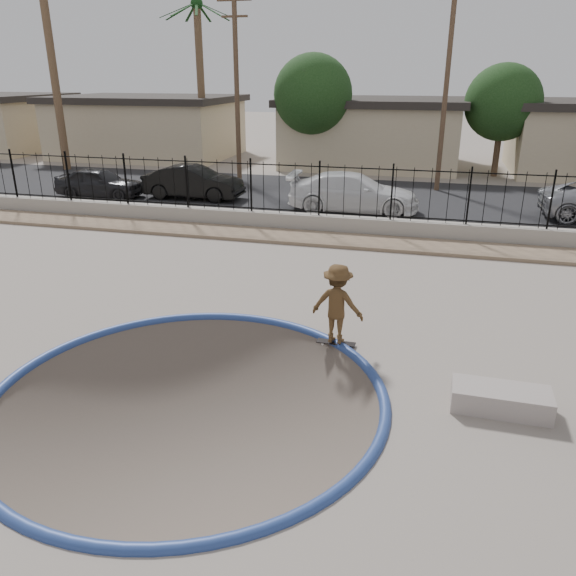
{
  "coord_description": "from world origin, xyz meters",
  "views": [
    {
      "loc": [
        3.83,
        -8.81,
        5.32
      ],
      "look_at": [
        1.02,
        2.0,
        1.02
      ],
      "focal_mm": 35.0,
      "sensor_mm": 36.0,
      "label": 1
    }
  ],
  "objects_px": {
    "concrete_ledge": "(501,399)",
    "skater": "(337,308)",
    "skateboard": "(336,343)",
    "car_b": "(193,182)",
    "car_c": "(353,192)",
    "car_a": "(99,182)"
  },
  "relations": [
    {
      "from": "concrete_ledge",
      "to": "car_b",
      "type": "relative_size",
      "value": 0.36
    },
    {
      "from": "car_b",
      "to": "car_c",
      "type": "xyz_separation_m",
      "value": [
        7.23,
        -0.59,
        0.03
      ]
    },
    {
      "from": "car_a",
      "to": "car_c",
      "type": "bearing_deg",
      "value": -92.2
    },
    {
      "from": "skateboard",
      "to": "car_c",
      "type": "xyz_separation_m",
      "value": [
        -1.43,
        12.07,
        0.74
      ]
    },
    {
      "from": "car_a",
      "to": "skater",
      "type": "bearing_deg",
      "value": -135.79
    },
    {
      "from": "skateboard",
      "to": "car_b",
      "type": "distance_m",
      "value": 15.35
    },
    {
      "from": "concrete_ledge",
      "to": "car_a",
      "type": "relative_size",
      "value": 0.41
    },
    {
      "from": "car_c",
      "to": "skater",
      "type": "bearing_deg",
      "value": -176.04
    },
    {
      "from": "car_b",
      "to": "skater",
      "type": "bearing_deg",
      "value": -145.62
    },
    {
      "from": "skater",
      "to": "car_c",
      "type": "xyz_separation_m",
      "value": [
        -1.43,
        12.07,
        -0.04
      ]
    },
    {
      "from": "skater",
      "to": "concrete_ledge",
      "type": "bearing_deg",
      "value": 159.62
    },
    {
      "from": "skater",
      "to": "skateboard",
      "type": "distance_m",
      "value": 0.78
    },
    {
      "from": "skateboard",
      "to": "skater",
      "type": "bearing_deg",
      "value": 0.0
    },
    {
      "from": "car_a",
      "to": "car_b",
      "type": "xyz_separation_m",
      "value": [
        4.22,
        0.77,
        0.06
      ]
    },
    {
      "from": "concrete_ledge",
      "to": "skater",
      "type": "bearing_deg",
      "value": 151.47
    },
    {
      "from": "skateboard",
      "to": "car_a",
      "type": "relative_size",
      "value": 0.21
    },
    {
      "from": "skater",
      "to": "concrete_ledge",
      "type": "relative_size",
      "value": 1.04
    },
    {
      "from": "car_b",
      "to": "skateboard",
      "type": "bearing_deg",
      "value": -145.62
    },
    {
      "from": "skater",
      "to": "skateboard",
      "type": "xyz_separation_m",
      "value": [
        0.0,
        0.0,
        -0.78
      ]
    },
    {
      "from": "skater",
      "to": "car_c",
      "type": "bearing_deg",
      "value": -75.07
    },
    {
      "from": "skater",
      "to": "concrete_ledge",
      "type": "distance_m",
      "value": 3.57
    },
    {
      "from": "skateboard",
      "to": "car_c",
      "type": "bearing_deg",
      "value": 98.02
    }
  ]
}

